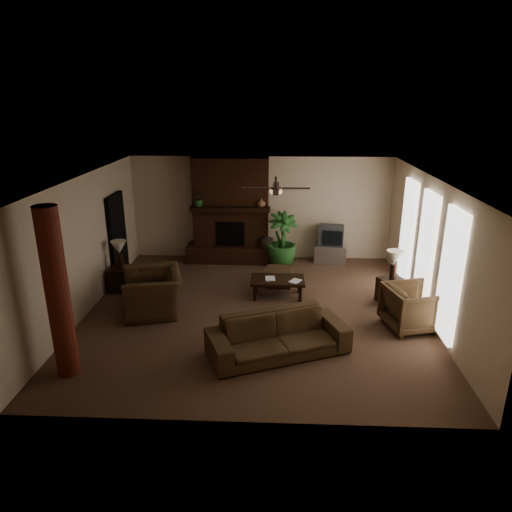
{
  "coord_description": "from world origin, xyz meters",
  "views": [
    {
      "loc": [
        0.41,
        -8.8,
        4.3
      ],
      "look_at": [
        0.0,
        0.4,
        1.1
      ],
      "focal_mm": 32.39,
      "sensor_mm": 36.0,
      "label": 1
    }
  ],
  "objects_px": {
    "coffee_table": "(277,281)",
    "tv_stand": "(331,253)",
    "log_column": "(58,294)",
    "lamp_left": "(119,249)",
    "armchair_left": "(152,286)",
    "side_table_left": "(122,279)",
    "armchair_right": "(412,306)",
    "floor_vase": "(266,248)",
    "ottoman": "(279,276)",
    "floor_plant": "(282,251)",
    "lamp_right": "(394,260)",
    "sofa": "(278,329)",
    "side_table_right": "(391,291)"
  },
  "relations": [
    {
      "from": "side_table_left",
      "to": "side_table_right",
      "type": "distance_m",
      "value": 6.12
    },
    {
      "from": "side_table_left",
      "to": "lamp_right",
      "type": "relative_size",
      "value": 0.85
    },
    {
      "from": "tv_stand",
      "to": "armchair_right",
      "type": "bearing_deg",
      "value": -63.07
    },
    {
      "from": "side_table_left",
      "to": "log_column",
      "type": "bearing_deg",
      "value": -86.63
    },
    {
      "from": "ottoman",
      "to": "lamp_right",
      "type": "relative_size",
      "value": 0.92
    },
    {
      "from": "tv_stand",
      "to": "floor_plant",
      "type": "height_order",
      "value": "floor_plant"
    },
    {
      "from": "floor_vase",
      "to": "side_table_left",
      "type": "height_order",
      "value": "floor_vase"
    },
    {
      "from": "floor_vase",
      "to": "side_table_right",
      "type": "distance_m",
      "value": 3.67
    },
    {
      "from": "armchair_left",
      "to": "floor_plant",
      "type": "distance_m",
      "value": 3.96
    },
    {
      "from": "sofa",
      "to": "coffee_table",
      "type": "xyz_separation_m",
      "value": [
        -0.02,
        2.45,
        -0.1
      ]
    },
    {
      "from": "armchair_left",
      "to": "coffee_table",
      "type": "bearing_deg",
      "value": 92.6
    },
    {
      "from": "armchair_right",
      "to": "lamp_right",
      "type": "xyz_separation_m",
      "value": [
        -0.11,
        1.17,
        0.52
      ]
    },
    {
      "from": "side_table_left",
      "to": "lamp_right",
      "type": "distance_m",
      "value": 6.16
    },
    {
      "from": "coffee_table",
      "to": "tv_stand",
      "type": "height_order",
      "value": "tv_stand"
    },
    {
      "from": "ottoman",
      "to": "floor_plant",
      "type": "xyz_separation_m",
      "value": [
        0.08,
        1.29,
        0.2
      ]
    },
    {
      "from": "sofa",
      "to": "side_table_left",
      "type": "relative_size",
      "value": 4.42
    },
    {
      "from": "armchair_right",
      "to": "log_column",
      "type": "bearing_deg",
      "value": 92.46
    },
    {
      "from": "floor_plant",
      "to": "side_table_right",
      "type": "xyz_separation_m",
      "value": [
        2.38,
        -2.21,
        -0.13
      ]
    },
    {
      "from": "side_table_right",
      "to": "lamp_right",
      "type": "xyz_separation_m",
      "value": [
        -0.01,
        -0.01,
        0.73
      ]
    },
    {
      "from": "floor_plant",
      "to": "tv_stand",
      "type": "bearing_deg",
      "value": 14.52
    },
    {
      "from": "ottoman",
      "to": "lamp_right",
      "type": "xyz_separation_m",
      "value": [
        2.45,
        -0.93,
        0.8
      ]
    },
    {
      "from": "log_column",
      "to": "armchair_left",
      "type": "relative_size",
      "value": 2.11
    },
    {
      "from": "floor_plant",
      "to": "lamp_left",
      "type": "relative_size",
      "value": 2.22
    },
    {
      "from": "floor_vase",
      "to": "sofa",
      "type": "bearing_deg",
      "value": -86.02
    },
    {
      "from": "armchair_right",
      "to": "side_table_right",
      "type": "height_order",
      "value": "armchair_right"
    },
    {
      "from": "coffee_table",
      "to": "ottoman",
      "type": "xyz_separation_m",
      "value": [
        0.03,
        0.72,
        -0.17
      ]
    },
    {
      "from": "lamp_left",
      "to": "floor_vase",
      "type": "bearing_deg",
      "value": 30.62
    },
    {
      "from": "tv_stand",
      "to": "floor_plant",
      "type": "relative_size",
      "value": 0.59
    },
    {
      "from": "lamp_left",
      "to": "armchair_left",
      "type": "bearing_deg",
      "value": -46.73
    },
    {
      "from": "coffee_table",
      "to": "floor_plant",
      "type": "height_order",
      "value": "floor_plant"
    },
    {
      "from": "ottoman",
      "to": "side_table_right",
      "type": "relative_size",
      "value": 1.09
    },
    {
      "from": "armchair_right",
      "to": "ottoman",
      "type": "height_order",
      "value": "armchair_right"
    },
    {
      "from": "floor_vase",
      "to": "lamp_left",
      "type": "bearing_deg",
      "value": -149.38
    },
    {
      "from": "armchair_left",
      "to": "sofa",
      "type": "bearing_deg",
      "value": 42.97
    },
    {
      "from": "ottoman",
      "to": "armchair_right",
      "type": "bearing_deg",
      "value": -39.41
    },
    {
      "from": "armchair_left",
      "to": "side_table_right",
      "type": "distance_m",
      "value": 5.14
    },
    {
      "from": "floor_plant",
      "to": "side_table_left",
      "type": "height_order",
      "value": "floor_plant"
    },
    {
      "from": "side_table_left",
      "to": "lamp_right",
      "type": "xyz_separation_m",
      "value": [
        6.1,
        -0.42,
        0.73
      ]
    },
    {
      "from": "floor_vase",
      "to": "side_table_left",
      "type": "relative_size",
      "value": 1.4
    },
    {
      "from": "tv_stand",
      "to": "lamp_left",
      "type": "xyz_separation_m",
      "value": [
        -5.06,
        -2.14,
        0.75
      ]
    },
    {
      "from": "armchair_left",
      "to": "armchair_right",
      "type": "relative_size",
      "value": 1.38
    },
    {
      "from": "coffee_table",
      "to": "lamp_right",
      "type": "bearing_deg",
      "value": -4.87
    },
    {
      "from": "tv_stand",
      "to": "floor_plant",
      "type": "distance_m",
      "value": 1.38
    },
    {
      "from": "armchair_right",
      "to": "tv_stand",
      "type": "relative_size",
      "value": 1.13
    },
    {
      "from": "armchair_left",
      "to": "side_table_left",
      "type": "xyz_separation_m",
      "value": [
        -1.02,
        1.07,
        -0.3
      ]
    },
    {
      "from": "side_table_left",
      "to": "armchair_right",
      "type": "bearing_deg",
      "value": -14.38
    },
    {
      "from": "log_column",
      "to": "lamp_left",
      "type": "xyz_separation_m",
      "value": [
        -0.2,
        3.41,
        -0.4
      ]
    },
    {
      "from": "lamp_left",
      "to": "side_table_right",
      "type": "bearing_deg",
      "value": -3.91
    },
    {
      "from": "coffee_table",
      "to": "tv_stand",
      "type": "relative_size",
      "value": 1.41
    },
    {
      "from": "tv_stand",
      "to": "lamp_left",
      "type": "bearing_deg",
      "value": -147.22
    }
  ]
}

